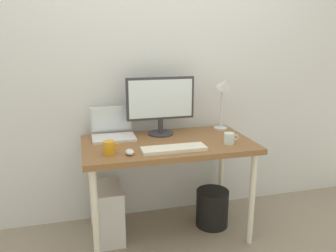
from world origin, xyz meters
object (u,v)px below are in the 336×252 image
desk (168,151)px  coffee_mug (109,148)px  computer_tower (110,212)px  glass_cup (229,138)px  desk_lamp (223,92)px  keyboard (174,149)px  laptop (113,130)px  mouse (130,152)px  wastebasket (212,208)px  monitor (161,102)px

desk → coffee_mug: (-0.44, -0.17, 0.12)m
computer_tower → glass_cup: bearing=-14.2°
desk_lamp → computer_tower: (-0.95, -0.15, -0.85)m
keyboard → glass_cup: (0.42, 0.04, 0.03)m
desk → keyboard: keyboard is taller
coffee_mug → computer_tower: (0.00, 0.23, -0.58)m
keyboard → laptop: bearing=131.1°
laptop → desk_lamp: 0.93m
mouse → coffee_mug: bearing=164.8°
coffee_mug → wastebasket: bearing=13.1°
desk_lamp → mouse: size_ratio=4.93×
desk → wastebasket: (0.38, 0.02, -0.52)m
desk → mouse: size_ratio=13.70×
laptop → computer_tower: bearing=-110.4°
desk_lamp → wastebasket: desk_lamp is taller
desk → keyboard: 0.22m
monitor → desk_lamp: (0.52, 0.00, 0.06)m
mouse → computer_tower: (-0.13, 0.26, -0.55)m
laptop → glass_cup: laptop is taller
computer_tower → mouse: bearing=-64.4°
mouse → glass_cup: 0.73m
desk → glass_cup: bearing=-20.7°
laptop → keyboard: laptop is taller
keyboard → mouse: size_ratio=4.89×
desk → monitor: 0.39m
mouse → glass_cup: glass_cup is taller
wastebasket → coffee_mug: bearing=-166.9°
desk → wastebasket: bearing=3.4°
wastebasket → mouse: bearing=-161.9°
mouse → monitor: bearing=53.1°
mouse → computer_tower: bearing=115.6°
laptop → wastebasket: 1.02m
monitor → coffee_mug: size_ratio=4.88×
laptop → mouse: laptop is taller
monitor → keyboard: bearing=-90.9°
glass_cup → desk_lamp: bearing=74.1°
desk_lamp → computer_tower: desk_lamp is taller
desk_lamp → wastebasket: bearing=-127.2°
desk → desk_lamp: 0.68m
desk → keyboard: size_ratio=2.80×
desk_lamp → keyboard: bearing=-142.5°
monitor → keyboard: size_ratio=1.21×
mouse → wastebasket: bearing=18.1°
coffee_mug → wastebasket: size_ratio=0.36×
keyboard → glass_cup: 0.43m
keyboard → coffee_mug: coffee_mug is taller
keyboard → glass_cup: size_ratio=3.99×
desk → computer_tower: (-0.44, 0.06, -0.46)m
monitor → coffee_mug: bearing=-139.3°
monitor → coffee_mug: 0.61m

